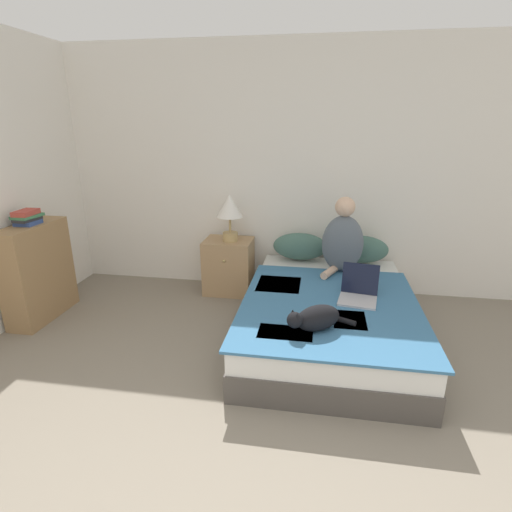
{
  "coord_description": "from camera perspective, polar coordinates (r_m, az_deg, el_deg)",
  "views": [
    {
      "loc": [
        0.29,
        -0.79,
        1.77
      ],
      "look_at": [
        -0.2,
        2.2,
        0.75
      ],
      "focal_mm": 28.0,
      "sensor_mm": 36.0,
      "label": 1
    }
  ],
  "objects": [
    {
      "name": "person_sitting",
      "position": [
        3.86,
        12.29,
        2.1
      ],
      "size": [
        0.39,
        0.38,
        0.72
      ],
      "color": "slate",
      "rests_on": "bed"
    },
    {
      "name": "laptop_open",
      "position": [
        3.35,
        14.42,
        -5.11
      ],
      "size": [
        0.34,
        0.36,
        0.27
      ],
      "rotation": [
        0.0,
        0.0,
        -0.16
      ],
      "color": "#B7B7BC",
      "rests_on": "bed"
    },
    {
      "name": "pillow_near",
      "position": [
        4.18,
        6.3,
        1.38
      ],
      "size": [
        0.56,
        0.26,
        0.28
      ],
      "color": "#42665B",
      "rests_on": "bed"
    },
    {
      "name": "wall_back",
      "position": [
        4.26,
        5.41,
        11.86
      ],
      "size": [
        5.85,
        0.05,
        2.55
      ],
      "color": "white",
      "rests_on": "ground_plane"
    },
    {
      "name": "pillow_far",
      "position": [
        4.2,
        14.66,
        0.94
      ],
      "size": [
        0.56,
        0.26,
        0.28
      ],
      "color": "#42665B",
      "rests_on": "bed"
    },
    {
      "name": "bookshelf",
      "position": [
        4.21,
        -28.75,
        -2.02
      ],
      "size": [
        0.26,
        0.72,
        0.9
      ],
      "color": "#99754C",
      "rests_on": "ground_plane"
    },
    {
      "name": "cat_tabby",
      "position": [
        2.81,
        8.52,
        -8.76
      ],
      "size": [
        0.48,
        0.35,
        0.18
      ],
      "rotation": [
        0.0,
        0.0,
        -2.54
      ],
      "color": "black",
      "rests_on": "bed"
    },
    {
      "name": "book_stack_top",
      "position": [
        4.08,
        -29.9,
        4.8
      ],
      "size": [
        0.19,
        0.25,
        0.13
      ],
      "color": "#334C8E",
      "rests_on": "bookshelf"
    },
    {
      "name": "bed",
      "position": [
        3.5,
        10.3,
        -8.41
      ],
      "size": [
        1.4,
        2.03,
        0.4
      ],
      "color": "#4C4742",
      "rests_on": "ground_plane"
    },
    {
      "name": "nightstand",
      "position": [
        4.32,
        -3.92,
        -1.43
      ],
      "size": [
        0.5,
        0.42,
        0.59
      ],
      "color": "tan",
      "rests_on": "ground_plane"
    },
    {
      "name": "table_lamp",
      "position": [
        4.11,
        -3.78,
        6.63
      ],
      "size": [
        0.27,
        0.27,
        0.49
      ],
      "color": "tan",
      "rests_on": "nightstand"
    }
  ]
}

